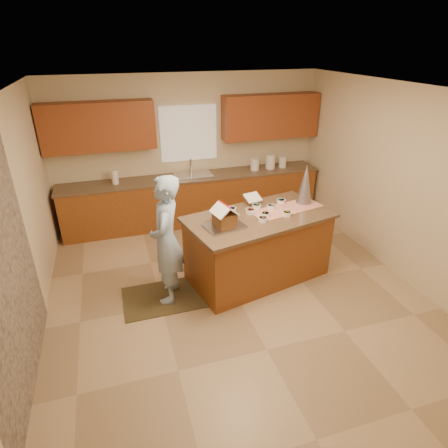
{
  "coord_description": "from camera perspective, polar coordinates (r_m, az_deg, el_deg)",
  "views": [
    {
      "loc": [
        -1.43,
        -4.1,
        3.22
      ],
      "look_at": [
        -0.1,
        0.2,
        1.0
      ],
      "focal_mm": 30.27,
      "sensor_mm": 36.0,
      "label": 1
    }
  ],
  "objects": [
    {
      "name": "wall_back",
      "position": [
        7.24,
        -5.33,
        11.19
      ],
      "size": [
        5.5,
        5.5,
        0.0
      ],
      "primitive_type": "plane",
      "color": "beige",
      "rests_on": "floor"
    },
    {
      "name": "wall_front",
      "position": [
        2.71,
        22.31,
        -19.83
      ],
      "size": [
        5.5,
        5.5,
        0.0
      ],
      "primitive_type": "plane",
      "color": "beige",
      "rests_on": "floor"
    },
    {
      "name": "window_curtain",
      "position": [
        7.14,
        -5.38,
        13.46
      ],
      "size": [
        1.05,
        0.03,
        1.0
      ],
      "primitive_type": "cube",
      "color": "white",
      "rests_on": "wall_back"
    },
    {
      "name": "stone_accent",
      "position": [
        3.98,
        -30.05,
        -7.37
      ],
      "size": [
        0.0,
        2.5,
        2.5
      ],
      "primitive_type": "plane",
      "rotation": [
        1.57,
        0.0,
        1.57
      ],
      "color": "gray",
      "rests_on": "wall_left"
    },
    {
      "name": "upper_cabinet_left",
      "position": [
        6.8,
        -18.43,
        13.78
      ],
      "size": [
        1.85,
        0.35,
        0.8
      ],
      "primitive_type": "cube",
      "color": "brown",
      "rests_on": "wall_back"
    },
    {
      "name": "island_base",
      "position": [
        5.52,
        5.14,
        -3.66
      ],
      "size": [
        2.11,
        1.38,
        0.95
      ],
      "primitive_type": "cube",
      "rotation": [
        0.0,
        0.0,
        0.22
      ],
      "color": "brown",
      "rests_on": "floor"
    },
    {
      "name": "candy_bowls",
      "position": [
        5.39,
        5.96,
        2.08
      ],
      "size": [
        0.93,
        0.62,
        0.06
      ],
      "color": "#EB6F70",
      "rests_on": "island_top"
    },
    {
      "name": "boy",
      "position": [
        4.9,
        -8.7,
        -2.48
      ],
      "size": [
        0.59,
        0.73,
        1.75
      ],
      "primitive_type": "imported",
      "rotation": [
        0.0,
        0.0,
        -1.87
      ],
      "color": "#91ADCE",
      "rests_on": "rug"
    },
    {
      "name": "baking_tray",
      "position": [
        4.94,
        0.06,
        -0.32
      ],
      "size": [
        0.57,
        0.47,
        0.03
      ],
      "primitive_type": "cube",
      "rotation": [
        0.0,
        0.0,
        0.22
      ],
      "color": "silver",
      "rests_on": "island_top"
    },
    {
      "name": "island_top",
      "position": [
        5.29,
        5.35,
        1.01
      ],
      "size": [
        2.22,
        1.48,
        0.04
      ],
      "primitive_type": "cube",
      "rotation": [
        0.0,
        0.0,
        0.22
      ],
      "color": "brown",
      "rests_on": "island_base"
    },
    {
      "name": "canister_b",
      "position": [
        7.51,
        7.02,
        9.33
      ],
      "size": [
        0.19,
        0.19,
        0.27
      ],
      "primitive_type": "cylinder",
      "color": "white",
      "rests_on": "back_counter_top"
    },
    {
      "name": "canister_a",
      "position": [
        7.39,
        4.68,
        8.99
      ],
      "size": [
        0.17,
        0.17,
        0.23
      ],
      "primitive_type": "cylinder",
      "color": "white",
      "rests_on": "back_counter_top"
    },
    {
      "name": "gingerbread_house",
      "position": [
        4.89,
        0.06,
        1.01
      ],
      "size": [
        0.36,
        0.36,
        0.3
      ],
      "color": "brown",
      "rests_on": "baking_tray"
    },
    {
      "name": "floor",
      "position": [
        5.4,
        1.67,
        -10.32
      ],
      "size": [
        5.5,
        5.5,
        0.0
      ],
      "primitive_type": "plane",
      "color": "tan",
      "rests_on": "ground"
    },
    {
      "name": "faucet",
      "position": [
        7.21,
        -5.03,
        8.73
      ],
      "size": [
        0.03,
        0.03,
        0.28
      ],
      "primitive_type": "cylinder",
      "color": "silver",
      "rests_on": "back_counter_top"
    },
    {
      "name": "rug",
      "position": [
        5.37,
        -8.59,
        -10.81
      ],
      "size": [
        1.19,
        0.77,
        0.01
      ],
      "primitive_type": "cube",
      "color": "black",
      "rests_on": "floor"
    },
    {
      "name": "canister_c",
      "position": [
        7.63,
        8.84,
        9.23
      ],
      "size": [
        0.15,
        0.15,
        0.21
      ],
      "primitive_type": "cylinder",
      "color": "white",
      "rests_on": "back_counter_top"
    },
    {
      "name": "ceiling",
      "position": [
        4.37,
        2.15,
        19.41
      ],
      "size": [
        5.5,
        5.5,
        0.0
      ],
      "primitive_type": "plane",
      "color": "silver",
      "rests_on": "floor"
    },
    {
      "name": "cookbook",
      "position": [
        5.64,
        4.37,
        4.0
      ],
      "size": [
        0.27,
        0.23,
        0.1
      ],
      "primitive_type": "cube",
      "rotation": [
        -1.13,
        0.0,
        0.22
      ],
      "color": "white",
      "rests_on": "island_top"
    },
    {
      "name": "back_counter_top",
      "position": [
        7.09,
        -4.65,
        7.09
      ],
      "size": [
        4.85,
        0.63,
        0.04
      ],
      "primitive_type": "cube",
      "color": "brown",
      "rests_on": "back_counter_base"
    },
    {
      "name": "wall_left",
      "position": [
        4.63,
        -28.85,
        -1.06
      ],
      "size": [
        5.5,
        5.5,
        0.0
      ],
      "primitive_type": "plane",
      "color": "beige",
      "rests_on": "floor"
    },
    {
      "name": "upper_cabinet_right",
      "position": [
        7.42,
        7.03,
        15.84
      ],
      "size": [
        1.85,
        0.35,
        0.8
      ],
      "primitive_type": "cube",
      "color": "brown",
      "rests_on": "wall_back"
    },
    {
      "name": "tinsel_tree",
      "position": [
        5.7,
        12.18,
        5.9
      ],
      "size": [
        0.28,
        0.28,
        0.59
      ],
      "primitive_type": "cone",
      "rotation": [
        0.0,
        0.0,
        0.22
      ],
      "color": "#AAADB7",
      "rests_on": "island_top"
    },
    {
      "name": "back_counter_base",
      "position": [
        7.26,
        -4.52,
        3.66
      ],
      "size": [
        4.8,
        0.6,
        0.88
      ],
      "primitive_type": "cube",
      "color": "brown",
      "rests_on": "floor"
    },
    {
      "name": "table_runner",
      "position": [
        5.55,
        9.49,
        2.3
      ],
      "size": [
        1.14,
        0.62,
        0.01
      ],
      "primitive_type": "cube",
      "rotation": [
        0.0,
        0.0,
        0.22
      ],
      "color": "red",
      "rests_on": "island_top"
    },
    {
      "name": "wall_right",
      "position": [
        5.98,
        25.29,
        5.47
      ],
      "size": [
        5.5,
        5.5,
        0.0
      ],
      "primitive_type": "plane",
      "color": "beige",
      "rests_on": "floor"
    },
    {
      "name": "paper_towel",
      "position": [
        6.9,
        -16.15,
        6.84
      ],
      "size": [
        0.11,
        0.11,
        0.25
      ],
      "primitive_type": "cylinder",
      "color": "white",
      "rests_on": "back_counter_top"
    },
    {
      "name": "sink",
      "position": [
        7.1,
        -4.65,
        7.01
      ],
      "size": [
        0.7,
        0.45,
        0.12
      ],
      "primitive_type": "cube",
      "color": "silver",
      "rests_on": "back_counter_top"
    }
  ]
}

